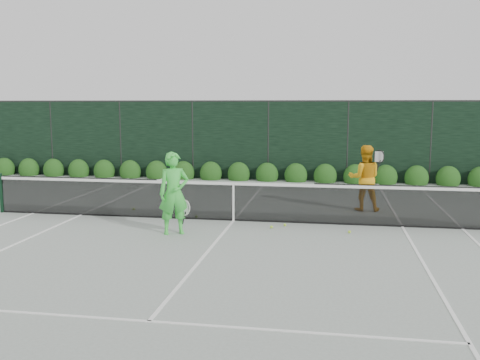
# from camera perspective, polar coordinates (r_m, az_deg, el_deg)

# --- Properties ---
(ground) EXTENTS (80.00, 80.00, 0.00)m
(ground) POSITION_cam_1_polar(r_m,az_deg,el_deg) (13.51, -0.70, -4.37)
(ground) COLOR gray
(ground) RESTS_ON ground
(tennis_net) EXTENTS (12.90, 0.10, 1.07)m
(tennis_net) POSITION_cam_1_polar(r_m,az_deg,el_deg) (13.41, -0.80, -2.15)
(tennis_net) COLOR black
(tennis_net) RESTS_ON ground
(player_woman) EXTENTS (0.80, 0.69, 1.86)m
(player_woman) POSITION_cam_1_polar(r_m,az_deg,el_deg) (12.11, -7.06, -1.41)
(player_woman) COLOR green
(player_woman) RESTS_ON ground
(player_man) EXTENTS (0.94, 0.71, 1.81)m
(player_man) POSITION_cam_1_polar(r_m,az_deg,el_deg) (15.05, 13.14, 0.21)
(player_man) COLOR orange
(player_man) RESTS_ON ground
(court_lines) EXTENTS (11.03, 23.83, 0.01)m
(court_lines) POSITION_cam_1_polar(r_m,az_deg,el_deg) (13.51, -0.70, -4.34)
(court_lines) COLOR white
(court_lines) RESTS_ON ground
(windscreen_fence) EXTENTS (32.00, 21.07, 3.06)m
(windscreen_fence) POSITION_cam_1_polar(r_m,az_deg,el_deg) (10.63, -3.33, 0.50)
(windscreen_fence) COLOR black
(windscreen_fence) RESTS_ON ground
(hedge_row) EXTENTS (31.66, 0.65, 0.94)m
(hedge_row) POSITION_cam_1_polar(r_m,az_deg,el_deg) (20.44, 2.90, 0.56)
(hedge_row) COLOR #143D10
(hedge_row) RESTS_ON ground
(tennis_balls) EXTENTS (5.88, 1.78, 0.07)m
(tennis_balls) POSITION_cam_1_polar(r_m,az_deg,el_deg) (13.30, 0.21, -4.42)
(tennis_balls) COLOR #ADDD31
(tennis_balls) RESTS_ON ground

